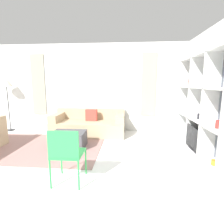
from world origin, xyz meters
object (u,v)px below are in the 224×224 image
ottoman (69,140)px  floor_lamp (6,85)px  folding_chair (67,152)px  shelving_unit (203,106)px  couch_main (89,125)px

ottoman → floor_lamp: size_ratio=0.46×
folding_chair → floor_lamp: bearing=-44.7°
ottoman → floor_lamp: (-2.38, 1.34, 1.26)m
shelving_unit → floor_lamp: size_ratio=1.38×
ottoman → floor_lamp: 3.01m
shelving_unit → couch_main: shelving_unit is taller
floor_lamp → folding_chair: floor_lamp is taller
ottoman → folding_chair: folding_chair is taller
shelving_unit → folding_chair: size_ratio=2.64×
floor_lamp → couch_main: bearing=-4.2°
ottoman → shelving_unit: bearing=0.9°
floor_lamp → folding_chair: bearing=-44.7°
shelving_unit → couch_main: 3.07m
couch_main → floor_lamp: floor_lamp is taller
ottoman → folding_chair: (0.48, -1.48, 0.33)m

